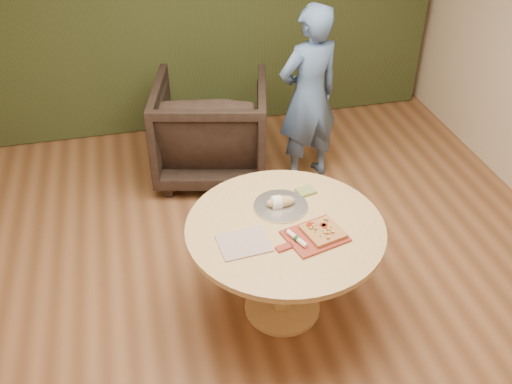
{
  "coord_description": "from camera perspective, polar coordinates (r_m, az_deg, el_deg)",
  "views": [
    {
      "loc": [
        -0.74,
        -2.58,
        3.01
      ],
      "look_at": [
        -0.07,
        0.25,
        0.91
      ],
      "focal_mm": 40.0,
      "sensor_mm": 36.0,
      "label": 1
    }
  ],
  "objects": [
    {
      "name": "pizza_paddle",
      "position": [
        3.5,
        5.78,
        -4.47
      ],
      "size": [
        0.47,
        0.36,
        0.01
      ],
      "rotation": [
        0.0,
        0.0,
        0.26
      ],
      "color": "#983526",
      "rests_on": "pedestal_table"
    },
    {
      "name": "serving_tray",
      "position": [
        3.73,
        2.48,
        -1.41
      ],
      "size": [
        0.36,
        0.36,
        0.02
      ],
      "color": "silver",
      "rests_on": "pedestal_table"
    },
    {
      "name": "flatbread_pizza",
      "position": [
        3.52,
        6.73,
        -3.92
      ],
      "size": [
        0.27,
        0.27,
        0.04
      ],
      "rotation": [
        0.0,
        0.0,
        0.26
      ],
      "color": "#BA7E48",
      "rests_on": "pizza_paddle"
    },
    {
      "name": "pedestal_table",
      "position": [
        3.68,
        2.87,
        -5.07
      ],
      "size": [
        1.26,
        1.26,
        0.75
      ],
      "rotation": [
        0.0,
        0.0,
        0.18
      ],
      "color": "tan",
      "rests_on": "ground"
    },
    {
      "name": "green_packet",
      "position": [
        3.87,
        5.0,
        0.09
      ],
      "size": [
        0.14,
        0.12,
        0.02
      ],
      "primitive_type": "cube",
      "rotation": [
        0.0,
        0.0,
        0.23
      ],
      "color": "olive",
      "rests_on": "pedestal_table"
    },
    {
      "name": "armchair",
      "position": [
        5.19,
        -4.51,
        6.78
      ],
      "size": [
        1.17,
        1.12,
        1.01
      ],
      "primitive_type": "imported",
      "rotation": [
        0.0,
        0.0,
        2.91
      ],
      "color": "black",
      "rests_on": "ground"
    },
    {
      "name": "person_standing",
      "position": [
        4.99,
        5.29,
        9.48
      ],
      "size": [
        0.67,
        0.53,
        1.62
      ],
      "primitive_type": "imported",
      "rotation": [
        0.0,
        0.0,
        3.4
      ],
      "color": "#49689B",
      "rests_on": "ground"
    },
    {
      "name": "newspaper",
      "position": [
        3.44,
        -1.24,
        -5.13
      ],
      "size": [
        0.32,
        0.28,
        0.01
      ],
      "primitive_type": "cube",
      "rotation": [
        0.0,
        0.0,
        0.09
      ],
      "color": "silver",
      "rests_on": "pedestal_table"
    },
    {
      "name": "room_shell",
      "position": [
        3.13,
        2.28,
        4.79
      ],
      "size": [
        5.04,
        6.04,
        2.84
      ],
      "color": "brown",
      "rests_on": "ground"
    },
    {
      "name": "bread_roll",
      "position": [
        3.71,
        2.37,
        -0.98
      ],
      "size": [
        0.19,
        0.09,
        0.09
      ],
      "color": "tan",
      "rests_on": "serving_tray"
    },
    {
      "name": "cutlery_roll",
      "position": [
        3.45,
        4.11,
        -4.66
      ],
      "size": [
        0.1,
        0.19,
        0.03
      ],
      "rotation": [
        0.0,
        0.0,
        0.41
      ],
      "color": "white",
      "rests_on": "pizza_paddle"
    }
  ]
}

